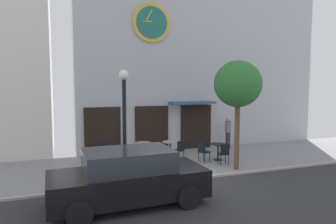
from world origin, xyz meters
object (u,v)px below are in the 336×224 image
(street_tree, at_px, (238,85))
(cafe_chair_left_end, at_px, (103,150))
(cafe_table_near_curb, at_px, (218,149))
(cafe_chair_curbside, at_px, (179,149))
(parked_car_black, at_px, (129,178))
(cafe_chair_near_lamp, at_px, (203,150))
(street_lamp, at_px, (124,123))
(cafe_chair_facing_wall, at_px, (224,152))
(cafe_table_leftmost, at_px, (143,147))
(cafe_chair_outer, at_px, (107,158))
(cafe_table_near_door, at_px, (113,154))
(pedestrian_grey, at_px, (228,132))
(cafe_table_rightmost, at_px, (170,146))

(street_tree, relative_size, cafe_chair_left_end, 4.77)
(cafe_table_near_curb, bearing_deg, cafe_chair_curbside, 164.57)
(street_tree, relative_size, parked_car_black, 0.98)
(cafe_chair_near_lamp, relative_size, cafe_chair_left_end, 1.00)
(street_lamp, xyz_separation_m, cafe_table_near_curb, (4.40, 1.02, -1.46))
(street_tree, distance_m, cafe_chair_facing_wall, 2.92)
(cafe_chair_near_lamp, bearing_deg, street_tree, -60.32)
(cafe_table_near_curb, xyz_separation_m, cafe_chair_left_end, (-4.88, 1.29, 0.01))
(cafe_table_leftmost, height_order, parked_car_black, parked_car_black)
(cafe_chair_curbside, distance_m, cafe_chair_facing_wall, 1.97)
(cafe_chair_outer, height_order, cafe_chair_curbside, same)
(cafe_table_leftmost, distance_m, cafe_chair_near_lamp, 2.73)
(cafe_table_near_door, height_order, pedestrian_grey, pedestrian_grey)
(cafe_chair_left_end, bearing_deg, street_tree, -30.29)
(street_tree, xyz_separation_m, cafe_chair_facing_wall, (-0.14, 0.74, -2.82))
(cafe_table_rightmost, height_order, cafe_chair_near_lamp, cafe_chair_near_lamp)
(cafe_chair_near_lamp, xyz_separation_m, parked_car_black, (-4.00, -3.46, 0.23))
(street_lamp, height_order, cafe_chair_outer, street_lamp)
(cafe_table_near_curb, bearing_deg, cafe_chair_outer, -177.94)
(cafe_table_near_door, relative_size, cafe_chair_curbside, 0.85)
(street_lamp, xyz_separation_m, cafe_table_rightmost, (2.57, 2.24, -1.44))
(cafe_chair_left_end, bearing_deg, parked_car_black, -89.33)
(street_tree, xyz_separation_m, cafe_table_rightmost, (-1.80, 2.77, -2.81))
(cafe_table_leftmost, distance_m, cafe_table_rightmost, 1.27)
(street_tree, xyz_separation_m, cafe_table_near_door, (-4.54, 2.06, -2.84))
(street_lamp, bearing_deg, parked_car_black, -99.11)
(cafe_chair_outer, xyz_separation_m, cafe_chair_near_lamp, (4.11, 0.02, 0.00))
(cafe_table_rightmost, bearing_deg, pedestrian_grey, 13.29)
(cafe_chair_near_lamp, xyz_separation_m, cafe_chair_curbside, (-0.85, 0.62, 0.00))
(cafe_table_leftmost, bearing_deg, cafe_chair_curbside, -31.92)
(cafe_chair_facing_wall, bearing_deg, street_lamp, -177.19)
(cafe_chair_outer, height_order, cafe_chair_facing_wall, same)
(street_lamp, distance_m, cafe_chair_left_end, 2.76)
(street_lamp, height_order, cafe_table_leftmost, street_lamp)
(cafe_chair_near_lamp, bearing_deg, cafe_chair_outer, -179.71)
(cafe_chair_outer, distance_m, parked_car_black, 3.45)
(street_lamp, distance_m, cafe_table_leftmost, 3.06)
(cafe_chair_near_lamp, relative_size, cafe_chair_curbside, 1.00)
(cafe_chair_near_lamp, bearing_deg, parked_car_black, -139.14)
(cafe_table_near_curb, bearing_deg, cafe_table_near_door, 173.55)
(street_lamp, distance_m, cafe_table_near_door, 2.13)
(cafe_chair_facing_wall, relative_size, pedestrian_grey, 0.54)
(cafe_table_rightmost, bearing_deg, cafe_chair_left_end, 178.93)
(street_lamp, relative_size, cafe_chair_near_lamp, 4.32)
(cafe_table_leftmost, xyz_separation_m, cafe_chair_near_lamp, (2.27, -1.51, -0.01))
(cafe_table_rightmost, relative_size, parked_car_black, 0.17)
(street_lamp, height_order, street_tree, street_tree)
(cafe_table_rightmost, height_order, cafe_table_near_curb, cafe_table_rightmost)
(cafe_table_near_door, bearing_deg, pedestrian_grey, 13.83)
(cafe_table_leftmost, distance_m, cafe_table_near_curb, 3.38)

